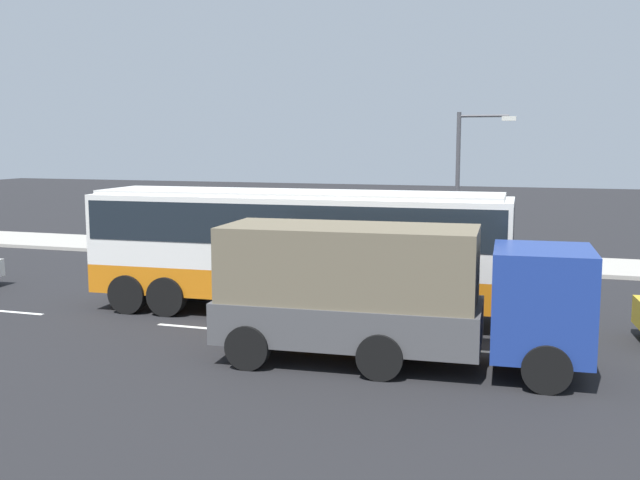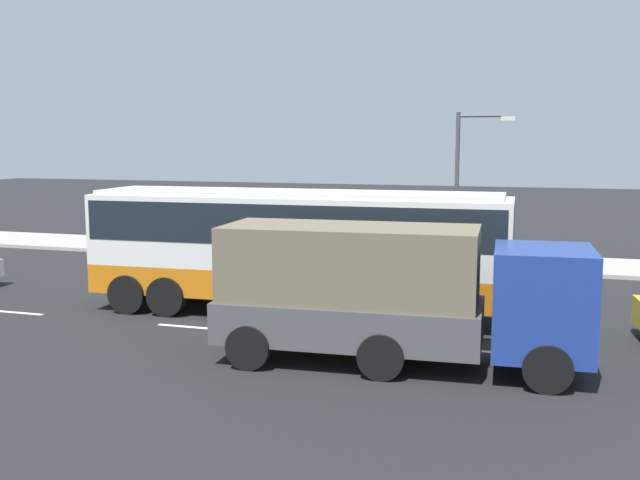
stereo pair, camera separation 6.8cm
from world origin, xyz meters
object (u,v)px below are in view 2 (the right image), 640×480
at_px(pedestrian_near_curb, 385,235).
at_px(pedestrian_at_crossing, 420,234).
at_px(street_lamp, 464,175).
at_px(coach_bus, 296,239).
at_px(cargo_truck, 394,290).

xyz_separation_m(pedestrian_near_curb, pedestrian_at_crossing, (1.18, 1.28, -0.04)).
bearing_deg(street_lamp, coach_bus, -112.51).
bearing_deg(cargo_truck, street_lamp, 86.47).
height_order(pedestrian_near_curb, pedestrian_at_crossing, pedestrian_near_curb).
distance_m(coach_bus, cargo_truck, 5.22).
bearing_deg(pedestrian_at_crossing, street_lamp, 67.76).
xyz_separation_m(cargo_truck, pedestrian_near_curb, (-3.04, 12.90, -0.51)).
bearing_deg(pedestrian_at_crossing, coach_bus, 11.06).
relative_size(coach_bus, cargo_truck, 1.46).
bearing_deg(street_lamp, pedestrian_at_crossing, 137.52).
bearing_deg(street_lamp, pedestrian_near_curb, 171.48).
distance_m(cargo_truck, street_lamp, 12.59).
bearing_deg(coach_bus, pedestrian_near_curb, 84.55).
bearing_deg(cargo_truck, pedestrian_at_crossing, 94.14).
bearing_deg(pedestrian_at_crossing, pedestrian_near_curb, -22.37).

